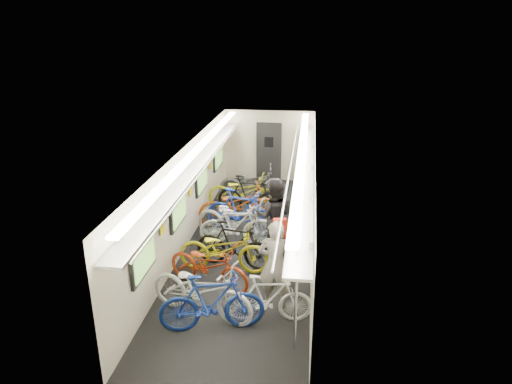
% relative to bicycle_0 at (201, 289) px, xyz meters
% --- Properties ---
extents(train_car_shell, '(10.00, 10.00, 10.00)m').
position_rel_bicycle_0_xyz_m(train_car_shell, '(0.10, 3.78, 1.11)').
color(train_car_shell, black).
rests_on(train_car_shell, ground).
extents(bicycle_0, '(2.22, 1.37, 1.10)m').
position_rel_bicycle_0_xyz_m(bicycle_0, '(0.00, 0.00, 0.00)').
color(bicycle_0, silver).
rests_on(bicycle_0, ground).
extents(bicycle_1, '(1.91, 0.94, 1.10)m').
position_rel_bicycle_0_xyz_m(bicycle_1, '(0.28, -0.40, 0.00)').
color(bicycle_1, navy).
rests_on(bicycle_1, ground).
extents(bicycle_2, '(1.97, 1.29, 0.98)m').
position_rel_bicycle_0_xyz_m(bicycle_2, '(-0.09, 0.98, -0.06)').
color(bicycle_2, '#9D2F11').
rests_on(bicycle_2, ground).
extents(bicycle_3, '(1.86, 0.84, 1.08)m').
position_rel_bicycle_0_xyz_m(bicycle_3, '(0.30, 1.85, -0.01)').
color(bicycle_3, black).
rests_on(bicycle_3, ground).
extents(bicycle_4, '(1.99, 0.74, 1.03)m').
position_rel_bicycle_0_xyz_m(bicycle_4, '(0.09, 1.66, -0.03)').
color(bicycle_4, '#B9B011').
rests_on(bicycle_4, ground).
extents(bicycle_5, '(1.74, 0.61, 1.03)m').
position_rel_bicycle_0_xyz_m(bicycle_5, '(0.13, 2.91, -0.04)').
color(bicycle_5, silver).
rests_on(bicycle_5, ground).
extents(bicycle_6, '(2.29, 1.38, 1.14)m').
position_rel_bicycle_0_xyz_m(bicycle_6, '(0.15, 3.10, 0.02)').
color(bicycle_6, '#AFADB2').
rests_on(bicycle_6, ground).
extents(bicycle_7, '(2.02, 1.07, 1.17)m').
position_rel_bicycle_0_xyz_m(bicycle_7, '(0.16, 3.64, 0.03)').
color(bicycle_7, '#1C37A9').
rests_on(bicycle_7, ground).
extents(bicycle_8, '(2.21, 1.34, 1.10)m').
position_rel_bicycle_0_xyz_m(bicycle_8, '(-0.00, 4.17, -0.00)').
color(bicycle_8, '#A03E11').
rests_on(bicycle_8, ground).
extents(bicycle_9, '(1.97, 0.80, 1.15)m').
position_rel_bicycle_0_xyz_m(bicycle_9, '(0.24, 4.86, 0.02)').
color(bicycle_9, black).
rests_on(bicycle_9, ground).
extents(bicycle_10, '(2.10, 0.87, 1.08)m').
position_rel_bicycle_0_xyz_m(bicycle_10, '(-0.02, 5.20, -0.01)').
color(bicycle_10, yellow).
rests_on(bicycle_10, ground).
extents(bicycle_11, '(1.61, 0.64, 0.94)m').
position_rel_bicycle_0_xyz_m(bicycle_11, '(1.22, -0.03, -0.08)').
color(bicycle_11, white).
rests_on(bicycle_11, ground).
extents(bicycle_12, '(2.11, 0.93, 1.08)m').
position_rel_bicycle_0_xyz_m(bicycle_12, '(0.15, 6.06, -0.01)').
color(bicycle_12, slate).
rests_on(bicycle_12, ground).
extents(passenger_near, '(0.66, 0.45, 1.75)m').
position_rel_bicycle_0_xyz_m(passenger_near, '(1.29, 0.47, 0.33)').
color(passenger_near, gray).
rests_on(passenger_near, ground).
extents(passenger_mid, '(0.87, 0.69, 1.78)m').
position_rel_bicycle_0_xyz_m(passenger_mid, '(1.09, 2.71, 0.34)').
color(passenger_mid, black).
rests_on(passenger_mid, ground).
extents(backpack, '(0.29, 0.20, 0.38)m').
position_rel_bicycle_0_xyz_m(backpack, '(1.32, 1.23, 0.73)').
color(backpack, red).
rests_on(backpack, passenger_near).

